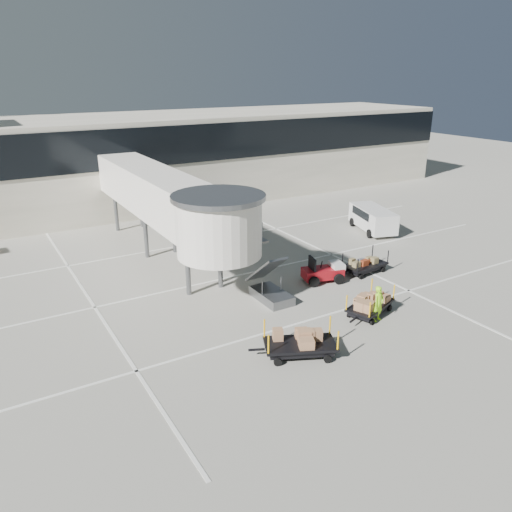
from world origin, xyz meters
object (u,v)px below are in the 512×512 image
object	(u,v)px
box_cart_far	(301,343)
ground_worker	(378,304)
suitcase_cart	(364,266)
baggage_tug	(324,272)
minivan	(372,217)
box_cart_near	(371,304)

from	to	relation	value
box_cart_far	ground_worker	bearing A→B (deg)	31.92
suitcase_cart	box_cart_far	xyz separation A→B (m)	(-9.02, -5.82, 0.12)
ground_worker	box_cart_far	bearing A→B (deg)	174.91
baggage_tug	box_cart_far	size ratio (longest dim) A/B	0.68
suitcase_cart	ground_worker	distance (m)	6.41
box_cart_far	ground_worker	xyz separation A→B (m)	(5.22, 0.67, 0.33)
ground_worker	minivan	world-z (taller)	ground_worker
baggage_tug	box_cart_near	distance (m)	4.70
box_cart_far	baggage_tug	bearing A→B (deg)	69.81
ground_worker	minivan	xyz separation A→B (m)	(10.30, 11.52, 0.16)
minivan	suitcase_cart	bearing A→B (deg)	-118.42
box_cart_far	minivan	xyz separation A→B (m)	(15.52, 12.19, 0.49)
box_cart_near	ground_worker	bearing A→B (deg)	-126.66
box_cart_near	minivan	xyz separation A→B (m)	(10.10, 10.81, 0.55)
box_cart_near	minivan	size ratio (longest dim) A/B	0.69
suitcase_cart	box_cart_far	size ratio (longest dim) A/B	0.92
box_cart_far	ground_worker	distance (m)	5.27
suitcase_cart	box_cart_near	bearing A→B (deg)	-134.14
baggage_tug	ground_worker	distance (m)	5.44
box_cart_far	box_cart_near	bearing A→B (deg)	38.80
box_cart_near	minivan	distance (m)	14.80
box_cart_near	baggage_tug	bearing A→B (deg)	62.83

